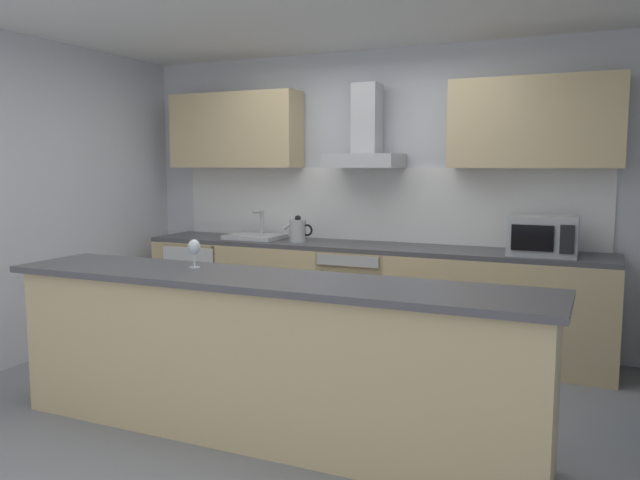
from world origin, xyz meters
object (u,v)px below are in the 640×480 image
(oven, at_px, (359,295))
(wine_glass, at_px, (194,248))
(kettle, at_px, (298,230))
(range_hood, at_px, (366,141))
(microwave, at_px, (543,236))
(sink, at_px, (255,236))
(refrigerator, at_px, (206,285))

(oven, bearing_deg, wine_glass, -101.93)
(kettle, xyz_separation_m, range_hood, (0.58, 0.16, 0.78))
(microwave, bearing_deg, range_hood, 173.99)
(oven, distance_m, sink, 1.14)
(oven, xyz_separation_m, refrigerator, (-1.60, -0.00, -0.03))
(sink, distance_m, kettle, 0.47)
(microwave, height_order, range_hood, range_hood)
(oven, xyz_separation_m, microwave, (1.49, -0.03, 0.59))
(refrigerator, distance_m, kettle, 1.17)
(microwave, relative_size, kettle, 1.73)
(oven, distance_m, wine_glass, 2.00)
(oven, xyz_separation_m, range_hood, (0.00, 0.13, 1.33))
(refrigerator, distance_m, microwave, 3.15)
(oven, bearing_deg, refrigerator, -179.90)
(refrigerator, bearing_deg, range_hood, 4.74)
(kettle, bearing_deg, wine_glass, -84.29)
(microwave, xyz_separation_m, wine_glass, (-1.89, -1.83, 0.02))
(microwave, distance_m, sink, 2.54)
(refrigerator, height_order, microwave, microwave)
(sink, xyz_separation_m, kettle, (0.46, -0.04, 0.08))
(microwave, xyz_separation_m, range_hood, (-1.49, 0.16, 0.74))
(microwave, bearing_deg, wine_glass, -135.83)
(sink, relative_size, wine_glass, 2.81)
(refrigerator, distance_m, range_hood, 2.10)
(kettle, distance_m, range_hood, 0.98)
(oven, bearing_deg, kettle, -176.65)
(wine_glass, bearing_deg, microwave, 44.17)
(sink, height_order, wine_glass, sink)
(kettle, bearing_deg, oven, 3.35)
(refrigerator, relative_size, kettle, 2.94)
(sink, bearing_deg, refrigerator, -178.59)
(sink, relative_size, kettle, 1.73)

